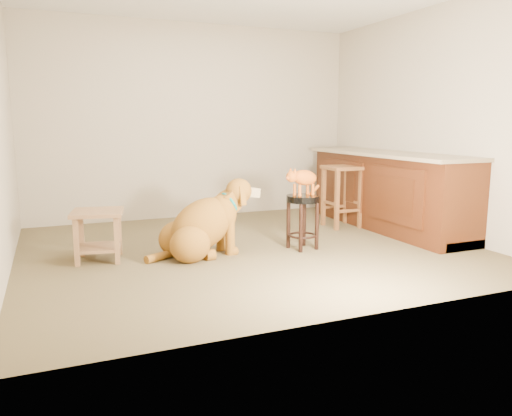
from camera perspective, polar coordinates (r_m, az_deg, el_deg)
name	(u,v)px	position (r m, az deg, el deg)	size (l,w,h in m)	color
floor	(250,248)	(5.21, -0.71, -4.64)	(4.50, 4.00, 0.01)	brown
room_shell	(249,83)	(5.06, -0.76, 14.09)	(4.54, 4.04, 2.62)	#AEA38C
cabinet_run	(388,193)	(6.33, 14.81, 1.68)	(0.70, 2.56, 0.94)	#47200C
padded_stool	(303,211)	(5.13, 5.37, -0.34)	(0.34, 0.34, 0.56)	black
wood_stool	(342,195)	(6.31, 9.77, 1.45)	(0.42, 0.42, 0.76)	brown
side_table	(98,228)	(4.93, -17.60, -2.15)	(0.54, 0.54, 0.48)	olive
golden_retriever	(203,226)	(4.89, -6.09, -2.08)	(1.25, 0.66, 0.79)	brown
tabby_kitten	(302,179)	(5.08, 5.31, 3.36)	(0.49, 0.26, 0.32)	#A44810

